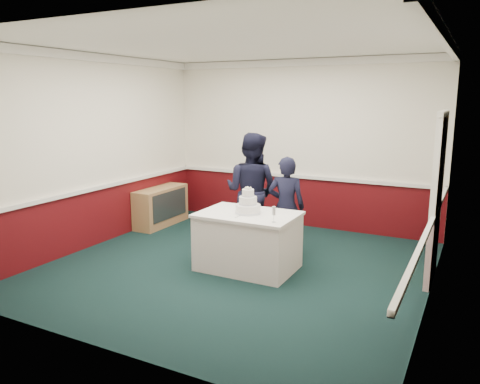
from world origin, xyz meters
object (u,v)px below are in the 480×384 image
at_px(sideboard, 161,206).
at_px(wedding_cake, 248,205).
at_px(person_woman, 286,207).
at_px(cake_table, 248,241).
at_px(cake_knife, 239,216).
at_px(champagne_flute, 274,212).
at_px(person_man, 251,191).

xyz_separation_m(sideboard, wedding_cake, (2.44, -1.30, 0.55)).
distance_m(wedding_cake, person_woman, 0.81).
distance_m(cake_table, cake_knife, 0.44).
distance_m(cake_table, champagne_flute, 0.78).
height_order(sideboard, person_woman, person_woman).
xyz_separation_m(person_man, person_woman, (0.62, -0.11, -0.16)).
bearing_deg(person_man, wedding_cake, 113.69).
xyz_separation_m(sideboard, person_man, (2.08, -0.44, 0.56)).
xyz_separation_m(sideboard, cake_knife, (2.41, -1.50, 0.44)).
bearing_deg(champagne_flute, person_woman, 103.37).
relative_size(wedding_cake, cake_knife, 1.65).
distance_m(cake_table, person_woman, 0.87).
height_order(cake_table, person_woman, person_woman).
xyz_separation_m(wedding_cake, cake_knife, (-0.03, -0.20, -0.11)).
relative_size(cake_table, person_man, 0.73).
xyz_separation_m(wedding_cake, champagne_flute, (0.50, -0.28, 0.03)).
xyz_separation_m(sideboard, cake_table, (2.44, -1.30, 0.05)).
height_order(cake_knife, person_man, person_man).
bearing_deg(champagne_flute, sideboard, 151.75).
height_order(cake_knife, champagne_flute, champagne_flute).
bearing_deg(sideboard, cake_table, -28.05).
relative_size(wedding_cake, person_man, 0.20).
xyz_separation_m(cake_table, person_woman, (0.25, 0.76, 0.35)).
distance_m(cake_knife, person_man, 1.12).
relative_size(sideboard, cake_knife, 5.45).
bearing_deg(sideboard, cake_knife, -31.89).
bearing_deg(cake_table, sideboard, 151.95).
xyz_separation_m(cake_table, person_man, (-0.37, 0.86, 0.50)).
bearing_deg(wedding_cake, champagne_flute, -29.25).
relative_size(cake_knife, champagne_flute, 1.07).
distance_m(sideboard, champagne_flute, 3.39).
bearing_deg(sideboard, wedding_cake, -28.05).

